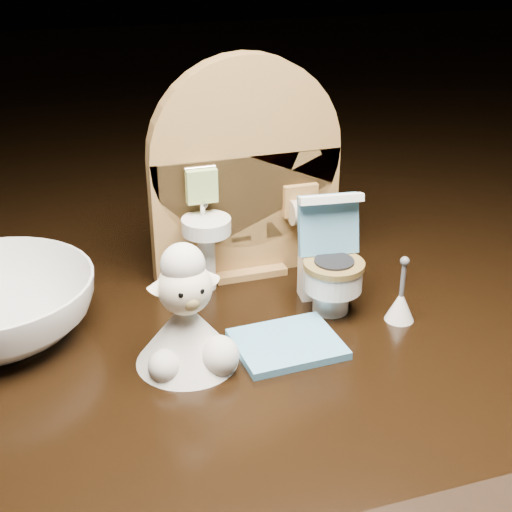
% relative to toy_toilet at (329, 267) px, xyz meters
% --- Properties ---
extents(backdrop_panel, '(0.13, 0.05, 0.15)m').
position_rel_toy_toilet_xyz_m(backdrop_panel, '(-0.04, 0.06, 0.04)').
color(backdrop_panel, '#A2753F').
rests_on(backdrop_panel, ground).
extents(toy_toilet, '(0.04, 0.05, 0.08)m').
position_rel_toy_toilet_xyz_m(toy_toilet, '(0.00, 0.00, 0.00)').
color(toy_toilet, white).
rests_on(toy_toilet, ground).
extents(bath_mat, '(0.06, 0.05, 0.00)m').
position_rel_toy_toilet_xyz_m(bath_mat, '(-0.04, -0.04, -0.03)').
color(bath_mat, '#5494BC').
rests_on(bath_mat, ground).
extents(toilet_brush, '(0.02, 0.02, 0.04)m').
position_rel_toy_toilet_xyz_m(toilet_brush, '(0.04, -0.03, -0.02)').
color(toilet_brush, white).
rests_on(toilet_brush, ground).
extents(plush_lamb, '(0.06, 0.06, 0.07)m').
position_rel_toy_toilet_xyz_m(plush_lamb, '(-0.10, -0.04, -0.00)').
color(plush_lamb, silver).
rests_on(plush_lamb, ground).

